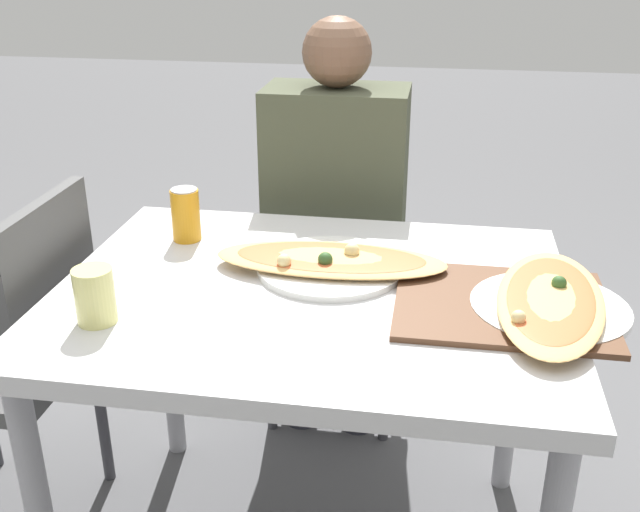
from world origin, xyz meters
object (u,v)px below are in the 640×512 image
object	(u,v)px
pizza_main	(330,262)
chair_side_left	(15,349)
chair_far_seated	(340,250)
drink_glass	(95,296)
person_seated	(335,200)
pizza_second	(550,302)
soda_can	(186,215)
dining_table	(312,323)

from	to	relation	value
pizza_main	chair_side_left	bearing A→B (deg)	-174.82
chair_far_seated	drink_glass	world-z (taller)	chair_far_seated
person_seated	pizza_second	bearing A→B (deg)	128.18
chair_far_seated	chair_side_left	bearing A→B (deg)	46.45
soda_can	person_seated	bearing A→B (deg)	54.80
dining_table	chair_side_left	distance (m)	0.73
chair_far_seated	drink_glass	size ratio (longest dim) A/B	8.18
pizza_main	soda_can	xyz separation A→B (m)	(-0.36, 0.11, 0.04)
chair_far_seated	soda_can	world-z (taller)	chair_far_seated
pizza_main	soda_can	size ratio (longest dim) A/B	3.99
dining_table	person_seated	xyz separation A→B (m)	(-0.04, 0.62, 0.05)
pizza_second	pizza_main	bearing A→B (deg)	164.93
dining_table	pizza_second	distance (m)	0.48
person_seated	pizza_main	world-z (taller)	person_seated
chair_far_seated	person_seated	bearing A→B (deg)	90.00
pizza_main	pizza_second	distance (m)	0.46
chair_far_seated	pizza_second	xyz separation A→B (m)	(0.51, -0.76, 0.25)
dining_table	pizza_main	world-z (taller)	pizza_main
chair_side_left	soda_can	bearing A→B (deg)	-64.48
soda_can	drink_glass	xyz separation A→B (m)	(-0.04, -0.41, -0.01)
dining_table	pizza_second	size ratio (longest dim) A/B	2.15
pizza_main	drink_glass	xyz separation A→B (m)	(-0.40, -0.30, 0.03)
soda_can	drink_glass	world-z (taller)	soda_can
dining_table	person_seated	world-z (taller)	person_seated
dining_table	chair_far_seated	xyz separation A→B (m)	(-0.04, 0.73, -0.15)
drink_glass	soda_can	bearing A→B (deg)	84.94
chair_side_left	person_seated	xyz separation A→B (m)	(0.67, 0.60, 0.20)
dining_table	pizza_main	xyz separation A→B (m)	(0.02, 0.09, 0.10)
dining_table	person_seated	size ratio (longest dim) A/B	0.87
dining_table	soda_can	world-z (taller)	soda_can
chair_side_left	pizza_main	distance (m)	0.78
chair_far_seated	chair_side_left	distance (m)	0.97
chair_side_left	drink_glass	size ratio (longest dim) A/B	8.18
chair_far_seated	pizza_main	size ratio (longest dim) A/B	1.76
chair_far_seated	drink_glass	distance (m)	1.03
pizza_main	pizza_second	bearing A→B (deg)	-15.07
chair_side_left	pizza_second	distance (m)	1.21
person_seated	drink_glass	size ratio (longest dim) A/B	11.25
pizza_second	chair_side_left	bearing A→B (deg)	177.46
soda_can	drink_glass	size ratio (longest dim) A/B	1.17
drink_glass	pizza_second	xyz separation A→B (m)	(0.84, 0.18, -0.03)
chair_far_seated	soda_can	bearing A→B (deg)	60.91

